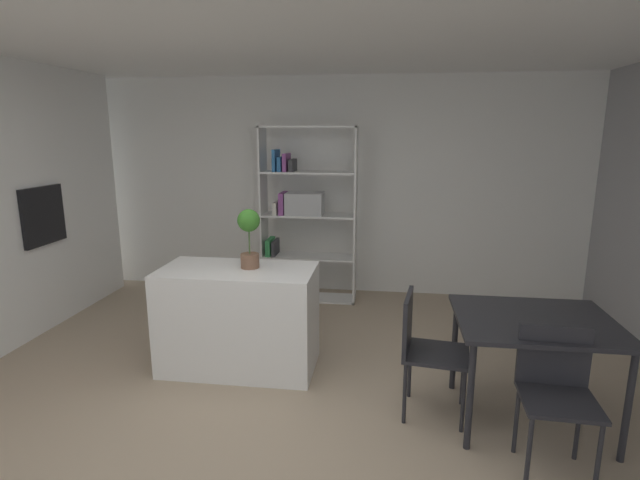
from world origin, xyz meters
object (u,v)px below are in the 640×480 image
(dining_chair_island_side, at_px, (423,343))
(dining_chair_near, at_px, (556,385))
(kitchen_island, at_px, (239,318))
(dining_table, at_px, (534,330))
(open_bookshelf, at_px, (303,209))
(potted_plant_on_island, at_px, (249,233))
(built_in_oven, at_px, (43,215))

(dining_chair_island_side, height_order, dining_chair_near, dining_chair_island_side)
(kitchen_island, relative_size, dining_table, 1.24)
(dining_chair_island_side, bearing_deg, open_bookshelf, 36.07)
(kitchen_island, distance_m, open_bookshelf, 2.00)
(kitchen_island, distance_m, potted_plant_on_island, 0.75)
(potted_plant_on_island, bearing_deg, dining_table, -14.63)
(dining_chair_near, bearing_deg, potted_plant_on_island, 156.98)
(kitchen_island, relative_size, potted_plant_on_island, 2.60)
(built_in_oven, height_order, dining_table, built_in_oven)
(kitchen_island, height_order, dining_chair_island_side, dining_chair_island_side)
(open_bookshelf, bearing_deg, dining_chair_island_side, -61.65)
(dining_chair_near, bearing_deg, built_in_oven, 163.05)
(dining_chair_island_side, bearing_deg, built_in_oven, 81.17)
(built_in_oven, height_order, open_bookshelf, open_bookshelf)
(built_in_oven, relative_size, dining_table, 0.56)
(built_in_oven, relative_size, potted_plant_on_island, 1.18)
(open_bookshelf, bearing_deg, built_in_oven, -152.66)
(dining_table, bearing_deg, potted_plant_on_island, 165.37)
(dining_table, distance_m, dining_chair_island_side, 0.76)
(potted_plant_on_island, relative_size, dining_table, 0.47)
(open_bookshelf, height_order, dining_chair_near, open_bookshelf)
(dining_table, height_order, dining_chair_island_side, dining_chair_island_side)
(dining_chair_island_side, distance_m, dining_chair_near, 0.90)
(built_in_oven, height_order, kitchen_island, built_in_oven)
(kitchen_island, relative_size, open_bookshelf, 0.63)
(built_in_oven, distance_m, dining_chair_near, 4.79)
(potted_plant_on_island, bearing_deg, dining_chair_near, -25.78)
(open_bookshelf, xyz_separation_m, dining_table, (2.02, -2.38, -0.42))
(dining_chair_near, bearing_deg, open_bookshelf, 128.04)
(built_in_oven, bearing_deg, dining_chair_island_side, -16.54)
(open_bookshelf, bearing_deg, potted_plant_on_island, -94.55)
(potted_plant_on_island, distance_m, dining_table, 2.30)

